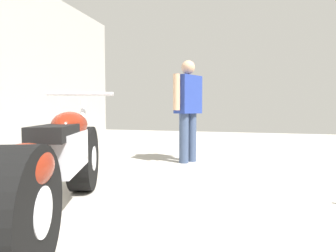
# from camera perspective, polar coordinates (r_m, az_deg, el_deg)

# --- Properties ---
(ground_plane) EXTENTS (15.72, 15.72, 0.00)m
(ground_plane) POSITION_cam_1_polar(r_m,az_deg,el_deg) (3.16, 3.99, -12.04)
(ground_plane) COLOR #A8A399
(motorcycle_maroon_cruiser) EXTENTS (1.10, 2.09, 1.02)m
(motorcycle_maroon_cruiser) POSITION_cam_1_polar(r_m,az_deg,el_deg) (2.18, -21.68, -7.66)
(motorcycle_maroon_cruiser) COLOR black
(motorcycle_maroon_cruiser) RESTS_ON ground_plane
(mechanic_in_blue) EXTENTS (0.41, 0.63, 1.64)m
(mechanic_in_blue) POSITION_cam_1_polar(r_m,az_deg,el_deg) (4.37, 4.25, 4.44)
(mechanic_in_blue) COLOR #384766
(mechanic_in_blue) RESTS_ON ground_plane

